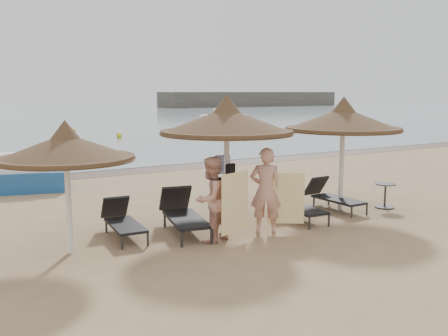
{
  "coord_description": "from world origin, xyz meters",
  "views": [
    {
      "loc": [
        -5.12,
        -8.53,
        2.99
      ],
      "look_at": [
        0.74,
        1.2,
        1.26
      ],
      "focal_mm": 40.0,
      "sensor_mm": 36.0,
      "label": 1
    }
  ],
  "objects_px": {
    "person_left": "(211,193)",
    "palapa_right": "(343,120)",
    "person_right": "(266,184)",
    "lounger_near_right": "(295,204)",
    "lounger_far_right": "(332,196)",
    "palapa_left": "(66,148)",
    "pedal_boat": "(23,177)",
    "lounger_far_left": "(122,220)",
    "palapa_center": "(227,122)",
    "side_table": "(385,196)",
    "lounger_near_left": "(183,213)"
  },
  "relations": [
    {
      "from": "person_right",
      "to": "lounger_near_right",
      "type": "bearing_deg",
      "value": -119.17
    },
    {
      "from": "palapa_center",
      "to": "lounger_far_right",
      "type": "bearing_deg",
      "value": -0.2
    },
    {
      "from": "palapa_left",
      "to": "person_right",
      "type": "bearing_deg",
      "value": -10.83
    },
    {
      "from": "lounger_near_left",
      "to": "pedal_boat",
      "type": "xyz_separation_m",
      "value": [
        -2.18,
        6.59,
        0.02
      ]
    },
    {
      "from": "lounger_near_right",
      "to": "pedal_boat",
      "type": "bearing_deg",
      "value": 129.66
    },
    {
      "from": "lounger_near_right",
      "to": "side_table",
      "type": "bearing_deg",
      "value": -2.84
    },
    {
      "from": "side_table",
      "to": "person_right",
      "type": "distance_m",
      "value": 4.11
    },
    {
      "from": "lounger_far_left",
      "to": "lounger_far_right",
      "type": "xyz_separation_m",
      "value": [
        5.46,
        -0.45,
        0.01
      ]
    },
    {
      "from": "side_table",
      "to": "pedal_boat",
      "type": "height_order",
      "value": "pedal_boat"
    },
    {
      "from": "pedal_boat",
      "to": "lounger_far_right",
      "type": "bearing_deg",
      "value": -32.33
    },
    {
      "from": "lounger_far_right",
      "to": "person_left",
      "type": "bearing_deg",
      "value": -169.37
    },
    {
      "from": "person_right",
      "to": "palapa_center",
      "type": "bearing_deg",
      "value": -29.29
    },
    {
      "from": "lounger_far_left",
      "to": "pedal_boat",
      "type": "relative_size",
      "value": 0.63
    },
    {
      "from": "lounger_near_left",
      "to": "lounger_far_right",
      "type": "relative_size",
      "value": 1.2
    },
    {
      "from": "person_left",
      "to": "person_right",
      "type": "distance_m",
      "value": 1.32
    },
    {
      "from": "lounger_far_right",
      "to": "palapa_left",
      "type": "bearing_deg",
      "value": 179.82
    },
    {
      "from": "palapa_center",
      "to": "lounger_far_right",
      "type": "distance_m",
      "value": 3.74
    },
    {
      "from": "palapa_center",
      "to": "lounger_near_left",
      "type": "relative_size",
      "value": 1.4
    },
    {
      "from": "pedal_boat",
      "to": "lounger_near_left",
      "type": "bearing_deg",
      "value": -57.74
    },
    {
      "from": "lounger_near_left",
      "to": "person_left",
      "type": "relative_size",
      "value": 1.05
    },
    {
      "from": "palapa_left",
      "to": "person_left",
      "type": "bearing_deg",
      "value": -15.48
    },
    {
      "from": "palapa_left",
      "to": "palapa_center",
      "type": "bearing_deg",
      "value": 2.37
    },
    {
      "from": "palapa_right",
      "to": "person_right",
      "type": "bearing_deg",
      "value": -165.95
    },
    {
      "from": "palapa_center",
      "to": "person_left",
      "type": "height_order",
      "value": "palapa_center"
    },
    {
      "from": "lounger_far_left",
      "to": "lounger_far_right",
      "type": "bearing_deg",
      "value": -0.25
    },
    {
      "from": "palapa_right",
      "to": "person_left",
      "type": "relative_size",
      "value": 1.45
    },
    {
      "from": "person_left",
      "to": "palapa_right",
      "type": "bearing_deg",
      "value": 166.79
    },
    {
      "from": "lounger_near_left",
      "to": "person_right",
      "type": "height_order",
      "value": "person_right"
    },
    {
      "from": "person_right",
      "to": "lounger_far_right",
      "type": "bearing_deg",
      "value": -126.57
    },
    {
      "from": "lounger_far_right",
      "to": "palapa_center",
      "type": "bearing_deg",
      "value": 178.46
    },
    {
      "from": "palapa_left",
      "to": "person_right",
      "type": "relative_size",
      "value": 1.18
    },
    {
      "from": "side_table",
      "to": "pedal_boat",
      "type": "distance_m",
      "value": 10.61
    },
    {
      "from": "pedal_boat",
      "to": "person_right",
      "type": "bearing_deg",
      "value": -50.28
    },
    {
      "from": "pedal_boat",
      "to": "side_table",
      "type": "bearing_deg",
      "value": -29.58
    },
    {
      "from": "person_right",
      "to": "pedal_boat",
      "type": "bearing_deg",
      "value": -28.83
    },
    {
      "from": "side_table",
      "to": "person_left",
      "type": "xyz_separation_m",
      "value": [
        -5.35,
        -0.25,
        0.7
      ]
    },
    {
      "from": "palapa_right",
      "to": "pedal_boat",
      "type": "distance_m",
      "value": 9.66
    },
    {
      "from": "lounger_near_left",
      "to": "person_left",
      "type": "xyz_separation_m",
      "value": [
        0.16,
        -0.97,
        0.6
      ]
    },
    {
      "from": "palapa_right",
      "to": "lounger_far_right",
      "type": "distance_m",
      "value": 1.96
    },
    {
      "from": "palapa_center",
      "to": "lounger_near_right",
      "type": "height_order",
      "value": "palapa_center"
    },
    {
      "from": "lounger_near_left",
      "to": "lounger_far_right",
      "type": "height_order",
      "value": "lounger_near_left"
    },
    {
      "from": "lounger_far_left",
      "to": "person_right",
      "type": "xyz_separation_m",
      "value": [
        2.72,
        -1.34,
        0.73
      ]
    },
    {
      "from": "lounger_near_right",
      "to": "lounger_near_left",
      "type": "bearing_deg",
      "value": 176.49
    },
    {
      "from": "lounger_near_right",
      "to": "lounger_far_right",
      "type": "height_order",
      "value": "lounger_near_right"
    },
    {
      "from": "side_table",
      "to": "person_left",
      "type": "height_order",
      "value": "person_left"
    },
    {
      "from": "lounger_near_left",
      "to": "lounger_near_right",
      "type": "height_order",
      "value": "lounger_near_left"
    },
    {
      "from": "lounger_far_right",
      "to": "side_table",
      "type": "bearing_deg",
      "value": -26.78
    },
    {
      "from": "lounger_far_right",
      "to": "pedal_boat",
      "type": "distance_m",
      "value": 9.26
    },
    {
      "from": "palapa_center",
      "to": "lounger_near_right",
      "type": "xyz_separation_m",
      "value": [
        1.72,
        -0.28,
        -1.99
      ]
    },
    {
      "from": "lounger_far_left",
      "to": "side_table",
      "type": "distance_m",
      "value": 6.83
    }
  ]
}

